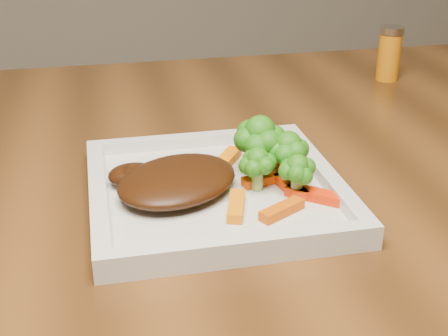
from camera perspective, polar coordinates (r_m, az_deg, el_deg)
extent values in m
cube|color=silver|center=(0.69, -0.82, -2.41)|extent=(0.27, 0.27, 0.01)
ellipsoid|color=#3A1A08|center=(0.67, -4.28, -1.12)|extent=(0.18, 0.17, 0.03)
cube|color=#CC4E03|center=(0.63, 5.31, -3.83)|extent=(0.05, 0.04, 0.01)
cube|color=red|center=(0.67, 8.33, -2.43)|extent=(0.06, 0.05, 0.01)
cube|color=orange|center=(0.64, 1.12, -3.48)|extent=(0.03, 0.06, 0.01)
cube|color=#FF2D04|center=(0.74, 6.43, 0.54)|extent=(0.05, 0.02, 0.01)
cube|color=orange|center=(0.74, 0.24, 0.77)|extent=(0.05, 0.06, 0.01)
cube|color=#FF3904|center=(0.68, 6.10, -1.71)|extent=(0.03, 0.06, 0.01)
cube|color=#DC4703|center=(0.70, 3.88, -0.97)|extent=(0.06, 0.03, 0.01)
cylinder|color=#C16D0A|center=(1.12, 14.87, 10.08)|extent=(0.05, 0.05, 0.09)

